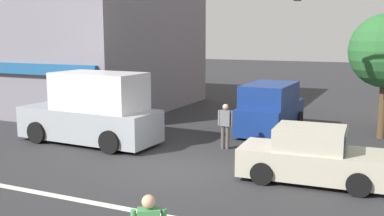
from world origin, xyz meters
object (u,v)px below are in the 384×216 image
(van_approaching_near, at_px, (271,109))
(sedan_crossing_leftbound, at_px, (312,157))
(utility_pole_near_left, at_px, (65,30))
(box_truck_crossing_center, at_px, (93,111))
(pedestrian_mid_crossing, at_px, (225,123))

(van_approaching_near, distance_m, sedan_crossing_leftbound, 6.65)
(utility_pole_near_left, bearing_deg, box_truck_crossing_center, -39.96)
(van_approaching_near, bearing_deg, box_truck_crossing_center, -139.48)
(utility_pole_near_left, bearing_deg, van_approaching_near, 8.32)
(pedestrian_mid_crossing, bearing_deg, van_approaching_near, 78.25)
(utility_pole_near_left, xyz_separation_m, pedestrian_mid_crossing, (9.03, -2.15, -3.41))
(sedan_crossing_leftbound, bearing_deg, pedestrian_mid_crossing, 145.34)
(pedestrian_mid_crossing, bearing_deg, sedan_crossing_leftbound, -34.66)
(sedan_crossing_leftbound, xyz_separation_m, pedestrian_mid_crossing, (-3.54, 2.45, 0.24))
(utility_pole_near_left, bearing_deg, sedan_crossing_leftbound, -20.08)
(box_truck_crossing_center, bearing_deg, pedestrian_mid_crossing, 14.51)
(utility_pole_near_left, xyz_separation_m, sedan_crossing_leftbound, (12.57, -4.60, -3.65))
(utility_pole_near_left, height_order, box_truck_crossing_center, utility_pole_near_left)
(utility_pole_near_left, relative_size, sedan_crossing_leftbound, 2.01)
(van_approaching_near, xyz_separation_m, box_truck_crossing_center, (-5.69, -4.86, 0.25))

